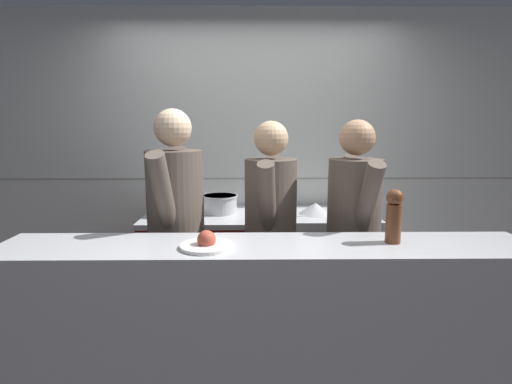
# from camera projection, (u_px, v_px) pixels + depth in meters

# --- Properties ---
(wall_back_tiled) EXTENTS (8.00, 0.06, 2.60)m
(wall_back_tiled) POSITION_uv_depth(u_px,v_px,m) (253.00, 161.00, 3.56)
(wall_back_tiled) COLOR silver
(wall_back_tiled) RESTS_ON ground_plane
(oven_range) EXTENTS (0.84, 0.71, 0.91)m
(oven_range) POSITION_uv_depth(u_px,v_px,m) (199.00, 268.00, 3.30)
(oven_range) COLOR maroon
(oven_range) RESTS_ON ground_plane
(prep_counter) EXTENTS (0.94, 0.65, 0.91)m
(prep_counter) POSITION_uv_depth(u_px,v_px,m) (314.00, 267.00, 3.32)
(prep_counter) COLOR #B7BABF
(prep_counter) RESTS_ON ground_plane
(pass_counter) EXTENTS (2.72, 0.45, 1.03)m
(pass_counter) POSITION_uv_depth(u_px,v_px,m) (266.00, 340.00, 2.10)
(pass_counter) COLOR #B7BABF
(pass_counter) RESTS_ON ground_plane
(stock_pot) EXTENTS (0.28, 0.28, 0.14)m
(stock_pot) POSITION_uv_depth(u_px,v_px,m) (166.00, 205.00, 3.19)
(stock_pot) COLOR beige
(stock_pot) RESTS_ON oven_range
(sauce_pot) EXTENTS (0.29, 0.29, 0.15)m
(sauce_pot) POSITION_uv_depth(u_px,v_px,m) (220.00, 203.00, 3.26)
(sauce_pot) COLOR #B7BABF
(sauce_pot) RESTS_ON oven_range
(mixing_bowl_steel) EXTENTS (0.27, 0.27, 0.09)m
(mixing_bowl_steel) POSITION_uv_depth(u_px,v_px,m) (315.00, 208.00, 3.21)
(mixing_bowl_steel) COLOR #B7BABF
(mixing_bowl_steel) RESTS_ON prep_counter
(chefs_knife) EXTENTS (0.38, 0.17, 0.02)m
(chefs_knife) POSITION_uv_depth(u_px,v_px,m) (283.00, 217.00, 3.08)
(chefs_knife) COLOR #B7BABF
(chefs_knife) RESTS_ON prep_counter
(plated_dish_main) EXTENTS (0.26, 0.26, 0.09)m
(plated_dish_main) POSITION_uv_depth(u_px,v_px,m) (207.00, 243.00, 1.96)
(plated_dish_main) COLOR white
(plated_dish_main) RESTS_ON pass_counter
(pepper_mill) EXTENTS (0.09, 0.09, 0.28)m
(pepper_mill) POSITION_uv_depth(u_px,v_px,m) (394.00, 215.00, 2.02)
(pepper_mill) COLOR brown
(pepper_mill) RESTS_ON pass_counter
(chef_head_cook) EXTENTS (0.39, 0.76, 1.73)m
(chef_head_cook) POSITION_uv_depth(u_px,v_px,m) (176.00, 232.00, 2.51)
(chef_head_cook) COLOR black
(chef_head_cook) RESTS_ON ground_plane
(chef_sous) EXTENTS (0.38, 0.72, 1.65)m
(chef_sous) POSITION_uv_depth(u_px,v_px,m) (270.00, 234.00, 2.62)
(chef_sous) COLOR black
(chef_sous) RESTS_ON ground_plane
(chef_line) EXTENTS (0.37, 0.73, 1.66)m
(chef_line) POSITION_uv_depth(u_px,v_px,m) (353.00, 236.00, 2.55)
(chef_line) COLOR black
(chef_line) RESTS_ON ground_plane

